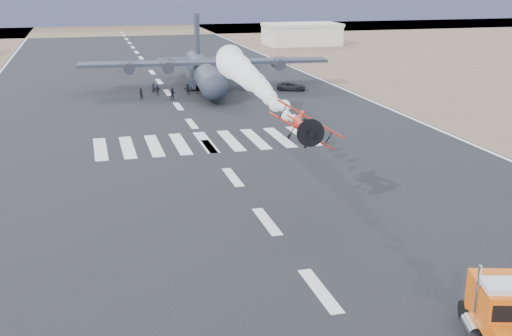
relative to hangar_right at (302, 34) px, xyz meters
name	(u,v)px	position (x,y,z in m)	size (l,w,h in m)	color
scrub_far	(117,27)	(-46.00, 80.00, -3.01)	(500.00, 80.00, 0.00)	brown
runway_markings	(192,124)	(-46.00, -90.00, -3.00)	(60.00, 260.00, 0.01)	silver
ridge_seg_d	(112,5)	(-46.00, 110.00, 3.49)	(150.00, 50.00, 13.00)	#8991AE
ridge_seg_e	(262,1)	(19.00, 110.00, 4.49)	(150.00, 50.00, 15.00)	#8991AE
hangar_right	(302,34)	(0.00, 0.00, 0.00)	(20.50, 12.50, 5.90)	beige
semi_truck	(504,315)	(-39.01, -146.29, -1.19)	(4.60, 8.41, 3.70)	black
aerobatic_biplane	(304,126)	(-43.13, -126.19, 4.59)	(5.17, 5.32, 4.21)	red
smoke_trail	(239,69)	(-41.18, -96.73, 4.87)	(4.46, 36.45, 3.72)	white
transport_aircraft	(204,70)	(-39.32, -63.09, 0.10)	(41.78, 34.35, 12.05)	#1F242E
support_vehicle	(291,86)	(-25.56, -69.32, -2.32)	(2.27, 4.92, 1.37)	black
crew_a	(153,88)	(-48.34, -66.19, -2.12)	(0.65, 0.53, 1.78)	black
crew_b	(173,94)	(-46.05, -72.75, -2.06)	(0.92, 0.57, 1.89)	black
crew_c	(218,88)	(-38.05, -68.45, -2.13)	(1.14, 0.53, 1.76)	black
crew_d	(158,90)	(-47.91, -68.29, -2.15)	(1.00, 0.51, 1.71)	black
crew_e	(212,93)	(-39.97, -73.08, -2.09)	(0.90, 0.55, 1.84)	black
crew_f	(188,89)	(-43.03, -68.76, -2.14)	(1.62, 0.52, 1.75)	black
crew_g	(267,89)	(-30.62, -72.10, -2.14)	(0.63, 0.52, 1.73)	black
crew_h	(140,94)	(-50.86, -70.81, -2.12)	(0.86, 0.53, 1.77)	black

